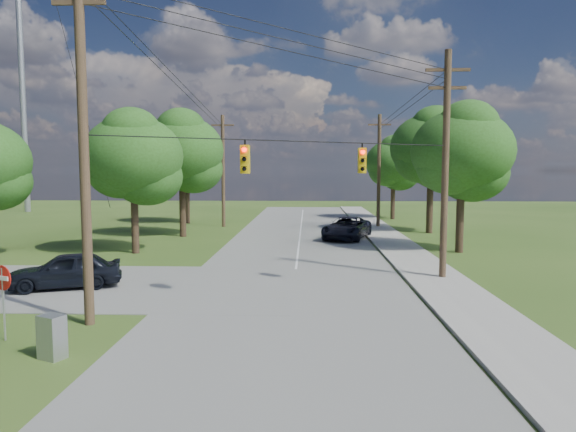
{
  "coord_description": "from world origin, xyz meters",
  "views": [
    {
      "loc": [
        2.58,
        -15.9,
        5.05
      ],
      "look_at": [
        1.78,
        5.0,
        3.21
      ],
      "focal_mm": 32.0,
      "sensor_mm": 36.0,
      "label": 1
    }
  ],
  "objects_px": {
    "pole_north_e": "(379,170)",
    "car_main_north": "(347,228)",
    "do_not_enter_sign": "(3,286)",
    "pole_north_w": "(223,170)",
    "control_cabinet": "(52,337)",
    "pole_ne": "(445,162)",
    "car_cross_dark": "(66,270)",
    "pole_sw": "(83,134)"
  },
  "relations": [
    {
      "from": "car_cross_dark",
      "to": "car_main_north",
      "type": "bearing_deg",
      "value": 121.22
    },
    {
      "from": "pole_north_e",
      "to": "control_cabinet",
      "type": "distance_m",
      "value": 35.55
    },
    {
      "from": "pole_sw",
      "to": "pole_ne",
      "type": "distance_m",
      "value": 15.51
    },
    {
      "from": "control_cabinet",
      "to": "pole_north_w",
      "type": "bearing_deg",
      "value": 115.8
    },
    {
      "from": "pole_ne",
      "to": "pole_north_w",
      "type": "distance_m",
      "value": 26.03
    },
    {
      "from": "pole_north_e",
      "to": "control_cabinet",
      "type": "bearing_deg",
      "value": -111.96
    },
    {
      "from": "control_cabinet",
      "to": "do_not_enter_sign",
      "type": "xyz_separation_m",
      "value": [
        -2.15,
        1.4,
        1.07
      ]
    },
    {
      "from": "pole_north_w",
      "to": "control_cabinet",
      "type": "height_order",
      "value": "pole_north_w"
    },
    {
      "from": "pole_north_e",
      "to": "do_not_enter_sign",
      "type": "height_order",
      "value": "pole_north_e"
    },
    {
      "from": "pole_ne",
      "to": "car_main_north",
      "type": "relative_size",
      "value": 1.81
    },
    {
      "from": "pole_north_w",
      "to": "car_main_north",
      "type": "height_order",
      "value": "pole_north_w"
    },
    {
      "from": "pole_north_e",
      "to": "pole_north_w",
      "type": "height_order",
      "value": "same"
    },
    {
      "from": "pole_sw",
      "to": "do_not_enter_sign",
      "type": "height_order",
      "value": "pole_sw"
    },
    {
      "from": "pole_north_e",
      "to": "car_cross_dark",
      "type": "xyz_separation_m",
      "value": [
        -16.67,
        -24.58,
        -4.32
      ]
    },
    {
      "from": "car_main_north",
      "to": "pole_north_w",
      "type": "bearing_deg",
      "value": 161.44
    },
    {
      "from": "car_main_north",
      "to": "do_not_enter_sign",
      "type": "height_order",
      "value": "do_not_enter_sign"
    },
    {
      "from": "pole_north_w",
      "to": "pole_sw",
      "type": "bearing_deg",
      "value": -89.23
    },
    {
      "from": "pole_north_w",
      "to": "car_main_north",
      "type": "distance_m",
      "value": 13.92
    },
    {
      "from": "pole_north_w",
      "to": "car_cross_dark",
      "type": "height_order",
      "value": "pole_north_w"
    },
    {
      "from": "pole_sw",
      "to": "pole_north_e",
      "type": "height_order",
      "value": "pole_sw"
    },
    {
      "from": "pole_ne",
      "to": "control_cabinet",
      "type": "distance_m",
      "value": 17.67
    },
    {
      "from": "pole_ne",
      "to": "car_main_north",
      "type": "bearing_deg",
      "value": 103.71
    },
    {
      "from": "pole_ne",
      "to": "pole_north_w",
      "type": "xyz_separation_m",
      "value": [
        -13.9,
        22.0,
        -0.34
      ]
    },
    {
      "from": "pole_ne",
      "to": "control_cabinet",
      "type": "height_order",
      "value": "pole_ne"
    },
    {
      "from": "control_cabinet",
      "to": "do_not_enter_sign",
      "type": "height_order",
      "value": "do_not_enter_sign"
    },
    {
      "from": "pole_sw",
      "to": "control_cabinet",
      "type": "relative_size",
      "value": 10.04
    },
    {
      "from": "pole_north_e",
      "to": "car_cross_dark",
      "type": "bearing_deg",
      "value": -124.15
    },
    {
      "from": "control_cabinet",
      "to": "car_cross_dark",
      "type": "bearing_deg",
      "value": 137.79
    },
    {
      "from": "car_cross_dark",
      "to": "control_cabinet",
      "type": "xyz_separation_m",
      "value": [
        3.49,
        -8.12,
        -0.21
      ]
    },
    {
      "from": "pole_ne",
      "to": "pole_north_w",
      "type": "height_order",
      "value": "pole_ne"
    },
    {
      "from": "pole_sw",
      "to": "car_main_north",
      "type": "relative_size",
      "value": 2.07
    },
    {
      "from": "car_cross_dark",
      "to": "control_cabinet",
      "type": "bearing_deg",
      "value": 3.25
    },
    {
      "from": "car_cross_dark",
      "to": "do_not_enter_sign",
      "type": "distance_m",
      "value": 6.91
    },
    {
      "from": "control_cabinet",
      "to": "pole_north_e",
      "type": "bearing_deg",
      "value": 92.59
    },
    {
      "from": "pole_north_e",
      "to": "car_main_north",
      "type": "relative_size",
      "value": 1.72
    },
    {
      "from": "pole_north_e",
      "to": "pole_sw",
      "type": "bearing_deg",
      "value": -114.52
    },
    {
      "from": "control_cabinet",
      "to": "pole_sw",
      "type": "bearing_deg",
      "value": 120.36
    },
    {
      "from": "pole_north_w",
      "to": "car_cross_dark",
      "type": "xyz_separation_m",
      "value": [
        -2.77,
        -24.58,
        -4.32
      ]
    },
    {
      "from": "pole_north_w",
      "to": "control_cabinet",
      "type": "relative_size",
      "value": 8.37
    },
    {
      "from": "pole_north_w",
      "to": "car_cross_dark",
      "type": "bearing_deg",
      "value": -96.44
    },
    {
      "from": "pole_ne",
      "to": "control_cabinet",
      "type": "bearing_deg",
      "value": -140.93
    },
    {
      "from": "pole_sw",
      "to": "control_cabinet",
      "type": "bearing_deg",
      "value": -84.19
    }
  ]
}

